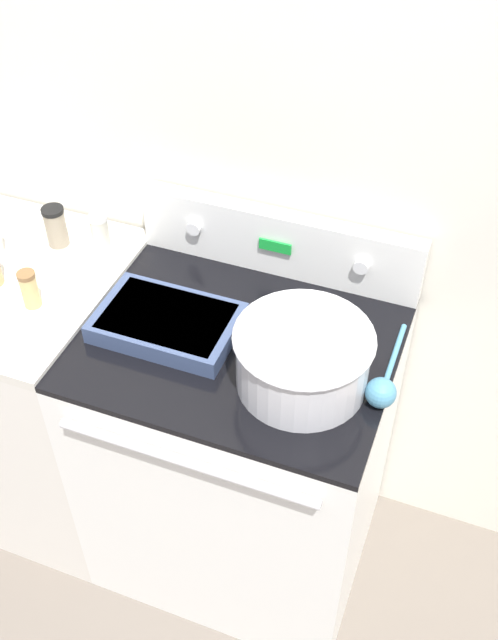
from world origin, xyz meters
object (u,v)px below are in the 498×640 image
Objects in this scene: spice_jar_brown_cap at (30,289)px; spice_jar_black_cap at (56,226)px; spice_jar_white_cap at (100,234)px; mixing_bowl at (303,357)px; casserole_dish at (167,322)px; ladle at (382,389)px.

spice_jar_brown_cap is 0.89× the size of spice_jar_black_cap.
spice_jar_black_cap is (-0.08, 0.25, 0.01)m from spice_jar_brown_cap.
mixing_bowl is at bearing -21.37° from spice_jar_white_cap.
spice_jar_black_cap is at bearing 155.21° from casserole_dish.
spice_jar_brown_cap is 0.26m from spice_jar_black_cap.
ladle is at bearing 1.11° from spice_jar_brown_cap.
mixing_bowl is at bearing -7.59° from casserole_dish.
spice_jar_black_cap is at bearing -175.16° from spice_jar_white_cap.
spice_jar_black_cap is at bearing 106.75° from spice_jar_brown_cap.
ladle is at bearing -15.93° from spice_jar_white_cap.
ladle is at bearing -13.22° from spice_jar_black_cap.
casserole_dish is 2.93× the size of spice_jar_black_cap.
spice_jar_white_cap reaches higher than spice_jar_brown_cap.
spice_jar_black_cap is at bearing 162.71° from mixing_bowl.
spice_jar_black_cap is (-1.00, 0.23, 0.04)m from ladle.
casserole_dish is at bearing 7.79° from spice_jar_brown_cap.
spice_jar_white_cap is at bearing 4.84° from spice_jar_black_cap.
mixing_bowl is 0.85m from spice_jar_black_cap.
spice_jar_black_cap is at bearing 166.78° from ladle.
spice_jar_black_cap is (-0.44, 0.20, 0.04)m from casserole_dish.
spice_jar_brown_cap reaches higher than casserole_dish.
spice_jar_black_cap is (-0.14, -0.01, -0.00)m from spice_jar_white_cap.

